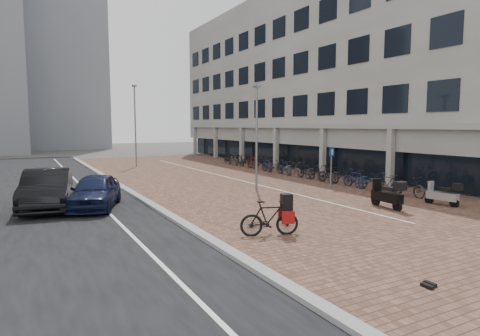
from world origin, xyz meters
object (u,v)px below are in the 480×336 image
at_px(hero_bike, 270,218).
at_px(scooter_front, 442,194).
at_px(scooter_mid, 387,194).
at_px(car_navy, 95,191).
at_px(car_dark, 47,189).
at_px(parking_sign, 331,162).

relative_size(hero_bike, scooter_front, 1.28).
bearing_deg(scooter_front, scooter_mid, 155.92).
height_order(car_navy, hero_bike, car_navy).
bearing_deg(hero_bike, car_dark, 54.29).
height_order(car_dark, parking_sign, parking_sign).
xyz_separation_m(scooter_front, parking_sign, (-0.91, 6.19, 0.97)).
xyz_separation_m(scooter_mid, parking_sign, (1.69, 5.47, 0.89)).
bearing_deg(parking_sign, scooter_front, -103.03).
bearing_deg(car_navy, hero_bike, -40.12).
xyz_separation_m(hero_bike, scooter_mid, (6.66, 1.29, 0.02)).
height_order(scooter_mid, parking_sign, parking_sign).
height_order(car_navy, scooter_front, car_navy).
xyz_separation_m(car_dark, parking_sign, (14.28, -1.36, 0.67)).
relative_size(car_dark, hero_bike, 2.58).
bearing_deg(scooter_mid, car_dark, 157.67).
xyz_separation_m(car_dark, scooter_mid, (12.59, -6.83, -0.22)).
distance_m(scooter_mid, parking_sign, 5.79).
height_order(car_navy, scooter_mid, car_navy).
bearing_deg(scooter_mid, parking_sign, 78.93).
xyz_separation_m(scooter_front, scooter_mid, (-2.61, 0.72, 0.09)).
distance_m(scooter_front, parking_sign, 6.33).
bearing_deg(hero_bike, scooter_mid, -60.90).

